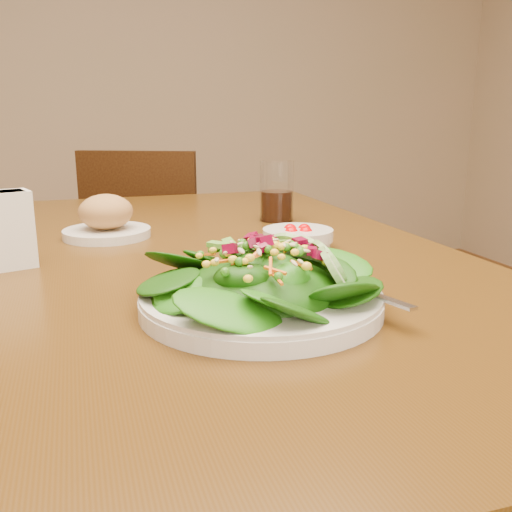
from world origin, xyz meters
name	(u,v)px	position (x,y,z in m)	size (l,w,h in m)	color
dining_table	(192,308)	(0.00, 0.00, 0.65)	(0.90, 1.40, 0.75)	#442A0E
chair_far	(152,266)	(0.06, 1.01, 0.46)	(0.53, 0.53, 0.87)	black
salad_plate	(269,285)	(0.04, -0.31, 0.78)	(0.30, 0.30, 0.09)	silver
bread_plate	(106,220)	(-0.13, 0.17, 0.78)	(0.17, 0.17, 0.08)	silver
tomato_bowl	(298,238)	(0.19, -0.03, 0.77)	(0.12, 0.12, 0.04)	silver
drinking_glass	(277,195)	(0.24, 0.24, 0.81)	(0.07, 0.07, 0.13)	silver
napkin_holder	(0,229)	(-0.29, -0.01, 0.81)	(0.10, 0.08, 0.12)	white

